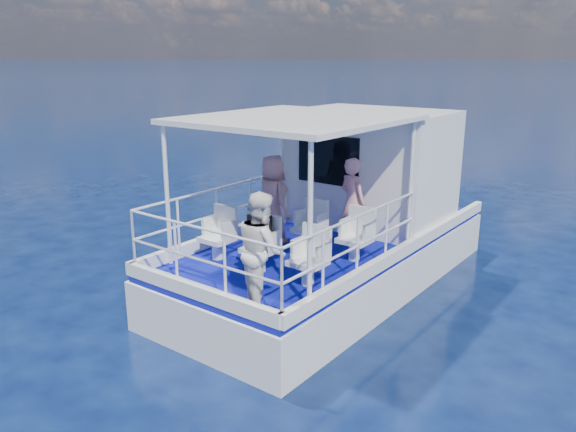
% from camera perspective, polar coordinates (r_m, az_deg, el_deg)
% --- Properties ---
extents(ground, '(2000.00, 2000.00, 0.00)m').
position_cam_1_polar(ground, '(9.83, 1.38, -8.61)').
color(ground, '#071137').
rests_on(ground, ground).
extents(hull, '(3.00, 7.00, 1.60)m').
position_cam_1_polar(hull, '(10.59, 4.58, -6.80)').
color(hull, white).
rests_on(hull, ground).
extents(deck, '(2.90, 6.90, 0.10)m').
position_cam_1_polar(deck, '(10.30, 4.68, -2.43)').
color(deck, '#090D83').
rests_on(deck, hull).
extents(cabin, '(2.85, 2.00, 2.20)m').
position_cam_1_polar(cabin, '(11.10, 8.47, 4.92)').
color(cabin, white).
rests_on(cabin, deck).
extents(canopy, '(3.00, 3.20, 0.08)m').
position_cam_1_polar(canopy, '(8.84, 0.75, 9.81)').
color(canopy, white).
rests_on(canopy, cabin).
extents(canopy_posts, '(2.77, 2.97, 2.20)m').
position_cam_1_polar(canopy_posts, '(8.99, 0.53, 2.54)').
color(canopy_posts, white).
rests_on(canopy_posts, deck).
extents(railings, '(2.84, 3.59, 1.00)m').
position_cam_1_polar(railings, '(8.90, -0.73, -1.60)').
color(railings, white).
rests_on(railings, deck).
extents(seat_port_fwd, '(0.48, 0.46, 0.38)m').
position_cam_1_polar(seat_port_fwd, '(10.11, -2.04, -1.31)').
color(seat_port_fwd, white).
rests_on(seat_port_fwd, deck).
extents(seat_center_fwd, '(0.48, 0.46, 0.38)m').
position_cam_1_polar(seat_center_fwd, '(9.59, 2.13, -2.27)').
color(seat_center_fwd, white).
rests_on(seat_center_fwd, deck).
extents(seat_stbd_fwd, '(0.48, 0.46, 0.38)m').
position_cam_1_polar(seat_stbd_fwd, '(9.13, 6.75, -3.31)').
color(seat_stbd_fwd, white).
rests_on(seat_stbd_fwd, deck).
extents(seat_port_aft, '(0.48, 0.46, 0.38)m').
position_cam_1_polar(seat_port_aft, '(9.19, -7.19, -3.20)').
color(seat_port_aft, white).
rests_on(seat_port_aft, deck).
extents(seat_center_aft, '(0.48, 0.46, 0.38)m').
position_cam_1_polar(seat_center_aft, '(8.62, -2.88, -4.40)').
color(seat_center_aft, white).
rests_on(seat_center_aft, deck).
extents(seat_stbd_aft, '(0.48, 0.46, 0.38)m').
position_cam_1_polar(seat_stbd_aft, '(8.10, 2.02, -5.74)').
color(seat_stbd_aft, white).
rests_on(seat_stbd_aft, deck).
extents(passenger_port_fwd, '(0.69, 0.59, 1.55)m').
position_cam_1_polar(passenger_port_fwd, '(9.81, -1.55, 1.72)').
color(passenger_port_fwd, tan).
rests_on(passenger_port_fwd, deck).
extents(passenger_stbd_fwd, '(0.66, 0.54, 1.56)m').
position_cam_1_polar(passenger_stbd_fwd, '(9.59, 6.58, 1.32)').
color(passenger_stbd_fwd, pink).
rests_on(passenger_stbd_fwd, deck).
extents(passenger_stbd_aft, '(0.95, 0.90, 1.54)m').
position_cam_1_polar(passenger_stbd_aft, '(7.27, -2.70, -3.44)').
color(passenger_stbd_aft, white).
rests_on(passenger_stbd_aft, deck).
extents(backpack_port, '(0.29, 0.16, 0.38)m').
position_cam_1_polar(backpack_port, '(9.92, -2.24, 0.65)').
color(backpack_port, black).
rests_on(backpack_port, seat_port_fwd).
extents(backpack_center, '(0.34, 0.19, 0.51)m').
position_cam_1_polar(backpack_center, '(8.47, -2.89, -1.58)').
color(backpack_center, black).
rests_on(backpack_center, seat_center_aft).
extents(compact_camera, '(0.11, 0.06, 0.06)m').
position_cam_1_polar(compact_camera, '(9.87, -2.31, 1.90)').
color(compact_camera, black).
rests_on(compact_camera, backpack_port).
extents(panda, '(0.23, 0.19, 0.35)m').
position_cam_1_polar(panda, '(8.34, -2.82, 1.24)').
color(panda, white).
rests_on(panda, backpack_center).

